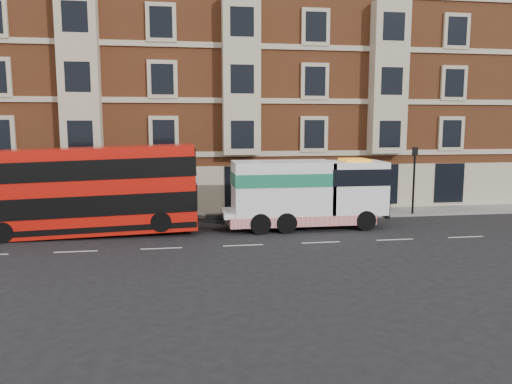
# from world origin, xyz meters

# --- Properties ---
(ground) EXTENTS (120.00, 120.00, 0.00)m
(ground) POSITION_xyz_m (0.00, 0.00, 0.00)
(ground) COLOR black
(ground) RESTS_ON ground
(sidewalk) EXTENTS (90.00, 3.00, 0.15)m
(sidewalk) POSITION_xyz_m (0.00, 7.50, 0.07)
(sidewalk) COLOR slate
(sidewalk) RESTS_ON ground
(victorian_terrace) EXTENTS (45.00, 12.00, 20.40)m
(victorian_terrace) POSITION_xyz_m (0.50, 15.00, 10.07)
(victorian_terrace) COLOR brown
(victorian_terrace) RESTS_ON ground
(lamp_post_west) EXTENTS (0.35, 0.15, 4.35)m
(lamp_post_west) POSITION_xyz_m (-6.00, 6.20, 2.68)
(lamp_post_west) COLOR black
(lamp_post_west) RESTS_ON sidewalk
(lamp_post_east) EXTENTS (0.35, 0.15, 4.35)m
(lamp_post_east) POSITION_xyz_m (12.00, 6.20, 2.68)
(lamp_post_east) COLOR black
(lamp_post_east) RESTS_ON sidewalk
(double_decker_bus) EXTENTS (11.70, 2.69, 4.74)m
(double_decker_bus) POSITION_xyz_m (-8.03, 3.60, 2.51)
(double_decker_bus) COLOR red
(double_decker_bus) RESTS_ON ground
(tow_truck) EXTENTS (9.37, 2.77, 3.90)m
(tow_truck) POSITION_xyz_m (4.04, 3.60, 2.07)
(tow_truck) COLOR white
(tow_truck) RESTS_ON ground
(pedestrian) EXTENTS (0.78, 0.74, 1.80)m
(pedestrian) POSITION_xyz_m (-10.77, 6.15, 1.05)
(pedestrian) COLOR #1E1933
(pedestrian) RESTS_ON sidewalk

